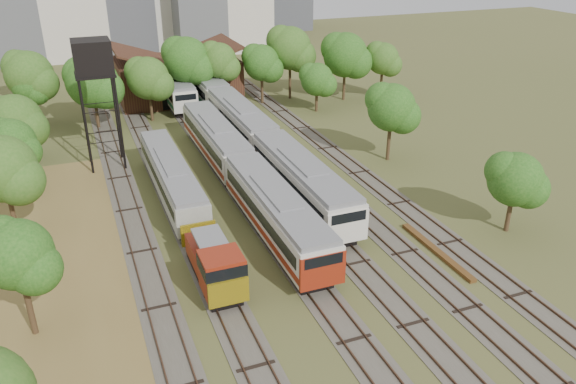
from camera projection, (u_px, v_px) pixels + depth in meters
name	position (u px, v px, depth m)	size (l,w,h in m)	color
ground	(414.00, 368.00, 30.53)	(240.00, 240.00, 0.00)	#475123
dry_grass_patch	(58.00, 357.00, 31.27)	(14.00, 60.00, 0.04)	brown
tracks	(256.00, 189.00, 51.33)	(24.60, 80.00, 0.19)	#4C473D
railcar_red_set	(242.00, 172.00, 49.84)	(3.16, 34.58, 3.91)	black
railcar_green_set	(241.00, 122.00, 62.20)	(3.30, 52.08, 4.09)	black
railcar_rear	(174.00, 88.00, 76.07)	(3.13, 16.08, 3.88)	black
shunter_locomotive	(215.00, 266.00, 36.77)	(2.62, 8.10, 3.43)	black
old_grey_coach	(172.00, 178.00, 49.17)	(2.77, 18.00, 3.42)	black
water_tower	(93.00, 61.00, 52.15)	(3.61, 3.61, 12.45)	black
rail_pile_far	(436.00, 251.00, 41.30)	(0.53, 8.50, 0.28)	brown
maintenance_shed	(177.00, 78.00, 77.75)	(16.45, 11.55, 7.58)	#3A1C15
tree_band_left	(9.00, 165.00, 43.92)	(6.13, 77.38, 8.10)	#382616
tree_band_far	(213.00, 64.00, 71.27)	(49.46, 10.23, 9.86)	#382616
tree_band_right	(391.00, 113.00, 56.52)	(5.43, 38.97, 7.96)	#382616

